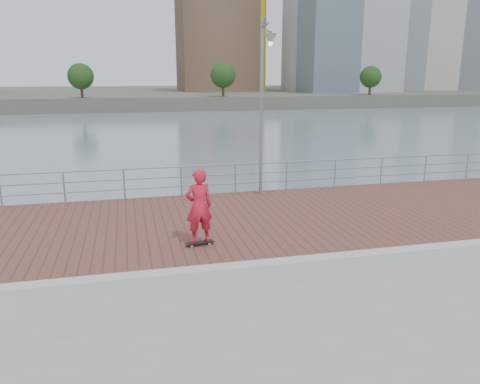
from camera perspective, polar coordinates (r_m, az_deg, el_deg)
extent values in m
plane|color=slate|center=(12.13, 2.34, -17.62)|extent=(400.00, 400.00, 0.00)
cube|color=brown|center=(14.49, -1.50, -3.46)|extent=(40.00, 6.80, 0.02)
cube|color=#B7B5AD|center=(11.20, 2.45, -8.75)|extent=(40.00, 0.40, 0.06)
cube|color=#4C5142|center=(132.54, -12.66, 11.51)|extent=(320.00, 95.00, 2.50)
cylinder|color=#8C9EA8|center=(17.86, -27.19, 0.13)|extent=(0.06, 0.06, 1.10)
cylinder|color=#8C9EA8|center=(17.48, -20.66, 0.52)|extent=(0.06, 0.06, 1.10)
cylinder|color=#8C9EA8|center=(17.34, -13.93, 0.91)|extent=(0.06, 0.06, 1.10)
cylinder|color=#8C9EA8|center=(17.44, -7.18, 1.29)|extent=(0.06, 0.06, 1.10)
cylinder|color=#8C9EA8|center=(17.78, -0.59, 1.65)|extent=(0.06, 0.06, 1.10)
cylinder|color=#8C9EA8|center=(18.34, 5.67, 1.97)|extent=(0.06, 0.06, 1.10)
cylinder|color=#8C9EA8|center=(19.11, 11.50, 2.24)|extent=(0.06, 0.06, 1.10)
cylinder|color=#8C9EA8|center=(20.06, 16.82, 2.47)|extent=(0.06, 0.06, 1.10)
cylinder|color=#8C9EA8|center=(21.16, 21.64, 2.66)|extent=(0.06, 0.06, 1.10)
cylinder|color=#8C9EA8|center=(22.40, 25.94, 2.82)|extent=(0.06, 0.06, 1.10)
cylinder|color=#8C9EA8|center=(17.47, -3.88, 3.24)|extent=(39.00, 0.05, 0.05)
cylinder|color=#8C9EA8|center=(17.54, -3.86, 2.04)|extent=(39.00, 0.05, 0.05)
cylinder|color=#8C9EA8|center=(17.62, -3.84, 0.88)|extent=(39.00, 0.05, 0.05)
cylinder|color=gray|center=(17.15, 2.60, 9.42)|extent=(0.12, 0.12, 5.97)
cylinder|color=gray|center=(16.70, 3.22, 19.55)|extent=(0.07, 1.00, 0.07)
cone|color=#B2B2AD|center=(16.20, 3.75, 19.00)|extent=(0.44, 0.44, 0.35)
cube|color=black|center=(12.41, -4.94, -6.16)|extent=(0.77, 0.30, 0.03)
cylinder|color=beige|center=(12.30, -5.91, -6.59)|extent=(0.06, 0.05, 0.06)
cylinder|color=beige|center=(12.43, -3.78, -6.31)|extent=(0.06, 0.05, 0.06)
cylinder|color=beige|center=(12.42, -6.09, -6.38)|extent=(0.06, 0.05, 0.06)
cylinder|color=beige|center=(12.55, -3.98, -6.11)|extent=(0.06, 0.05, 0.06)
imported|color=red|center=(12.11, -5.03, -1.75)|extent=(0.78, 0.57, 1.96)
cube|color=brown|center=(122.35, -2.99, 17.85)|extent=(18.00, 18.00, 24.02)
cube|color=#ADA38E|center=(159.97, 25.87, 19.95)|extent=(24.00, 22.00, 47.88)
cylinder|color=#473323|center=(87.23, -18.75, 11.92)|extent=(0.50, 0.50, 3.44)
sphere|color=#193814|center=(87.20, -18.85, 13.21)|extent=(4.42, 4.42, 4.42)
cylinder|color=#473323|center=(88.76, -2.08, 12.73)|extent=(0.50, 0.50, 3.65)
sphere|color=#193814|center=(88.74, -2.09, 14.07)|extent=(4.69, 4.69, 4.69)
cylinder|color=#473323|center=(99.26, 15.56, 12.28)|extent=(0.50, 0.50, 3.31)
sphere|color=#193814|center=(99.24, 15.63, 13.37)|extent=(4.26, 4.26, 4.26)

